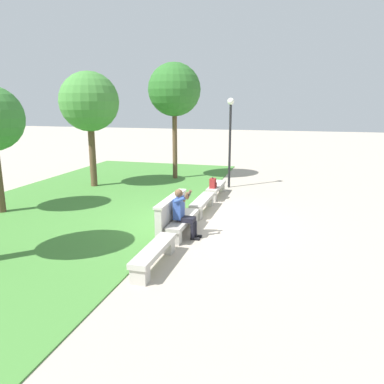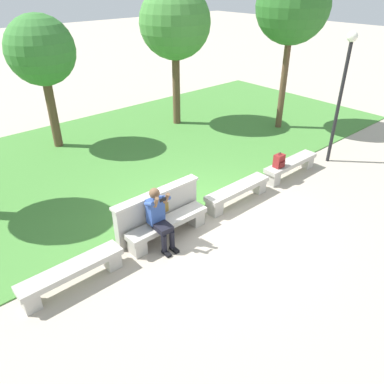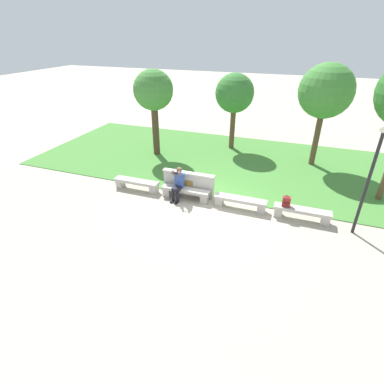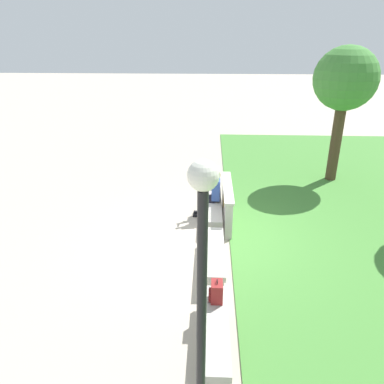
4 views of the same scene
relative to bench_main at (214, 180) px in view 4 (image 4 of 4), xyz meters
name	(u,v)px [view 4 (image 4 of 4)]	position (x,y,z in m)	size (l,w,h in m)	color
ground_plane	(214,241)	(3.33, 0.00, -0.30)	(80.00, 80.00, 0.00)	#B2A593
bench_main	(214,180)	(0.00, 0.00, 0.00)	(1.97, 0.40, 0.45)	#B7B2A8
bench_near	(214,210)	(2.22, 0.00, 0.00)	(1.97, 0.40, 0.45)	#B7B2A8
bench_mid	(215,255)	(4.44, 0.00, 0.00)	(1.97, 0.40, 0.45)	#B7B2A8
bench_far	(216,332)	(6.66, 0.00, 0.00)	(1.97, 0.40, 0.45)	#B7B2A8
backrest_wall_with_plaque	(227,203)	(2.22, 0.34, 0.22)	(2.17, 0.24, 1.01)	#B7B2A8
person_photographer	(212,191)	(1.94, -0.08, 0.44)	(0.49, 0.74, 1.32)	black
backpack	(216,292)	(6.07, 0.00, 0.33)	(0.28, 0.24, 0.43)	maroon
tree_right_background	(345,81)	(-1.02, 4.05, 3.00)	(1.99, 1.99, 4.37)	#4C3826
lamp_post	(202,286)	(8.33, -0.21, 2.15)	(0.28, 0.28, 3.73)	black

